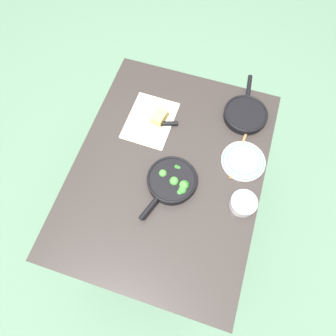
% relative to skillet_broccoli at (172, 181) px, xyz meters
% --- Properties ---
extents(ground_plane, '(14.00, 14.00, 0.00)m').
position_rel_skillet_broccoli_xyz_m(ground_plane, '(-0.06, -0.04, -0.80)').
color(ground_plane, '#51755B').
extents(dining_table_red, '(1.20, 0.92, 0.77)m').
position_rel_skillet_broccoli_xyz_m(dining_table_red, '(-0.06, -0.04, -0.12)').
color(dining_table_red, '#2D2826').
rests_on(dining_table_red, ground_plane).
extents(skillet_broccoli, '(0.35, 0.24, 0.07)m').
position_rel_skillet_broccoli_xyz_m(skillet_broccoli, '(0.00, 0.00, 0.00)').
color(skillet_broccoli, black).
rests_on(skillet_broccoli, dining_table_red).
extents(skillet_eggs, '(0.37, 0.23, 0.04)m').
position_rel_skillet_broccoli_xyz_m(skillet_eggs, '(-0.48, 0.25, -0.01)').
color(skillet_eggs, black).
rests_on(skillet_eggs, dining_table_red).
extents(wooden_spoon, '(0.40, 0.06, 0.02)m').
position_rel_skillet_broccoli_xyz_m(wooden_spoon, '(-0.35, 0.28, -0.02)').
color(wooden_spoon, '#996B42').
rests_on(wooden_spoon, dining_table_red).
extents(parchment_sheet, '(0.31, 0.24, 0.00)m').
position_rel_skillet_broccoli_xyz_m(parchment_sheet, '(-0.30, -0.22, -0.03)').
color(parchment_sheet, beige).
rests_on(parchment_sheet, dining_table_red).
extents(grater_knife, '(0.11, 0.26, 0.02)m').
position_rel_skillet_broccoli_xyz_m(grater_knife, '(-0.29, -0.16, -0.02)').
color(grater_knife, silver).
rests_on(grater_knife, dining_table_red).
extents(cheese_block, '(0.10, 0.08, 0.05)m').
position_rel_skillet_broccoli_xyz_m(cheese_block, '(-0.32, -0.17, -0.01)').
color(cheese_block, '#E0C15B').
rests_on(cheese_block, dining_table_red).
extents(dinner_plate_stack, '(0.22, 0.22, 0.03)m').
position_rel_skillet_broccoli_xyz_m(dinner_plate_stack, '(-0.22, 0.30, -0.02)').
color(dinner_plate_stack, white).
rests_on(dinner_plate_stack, dining_table_red).
extents(prep_bowl_steel, '(0.12, 0.12, 0.05)m').
position_rel_skillet_broccoli_xyz_m(prep_bowl_steel, '(0.00, 0.35, -0.01)').
color(prep_bowl_steel, '#B7B7BC').
rests_on(prep_bowl_steel, dining_table_red).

